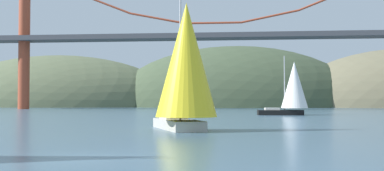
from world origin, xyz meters
The scene contains 6 objects.
ground_plane centered at (0.00, 0.00, 0.00)m, with size 360.00×360.00×0.00m, color #426075.
headland_center centered at (5.00, 135.00, 0.00)m, with size 81.99×44.00×39.74m, color #425138.
headland_left centered at (-55.00, 135.00, 0.00)m, with size 82.98×44.00×34.82m, color #5B6647.
suspension_bridge centered at (0.00, 95.00, 18.23)m, with size 132.01×6.00×37.54m.
sailboat_white_mainsail centered at (14.30, 53.89, 4.20)m, with size 7.82×4.37×8.98m.
sailboat_yellow_sail centered at (2.16, 16.57, 4.88)m, with size 6.44×9.32×10.45m.
Camera 1 is at (6.04, -17.52, 2.30)m, focal length 43.45 mm.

